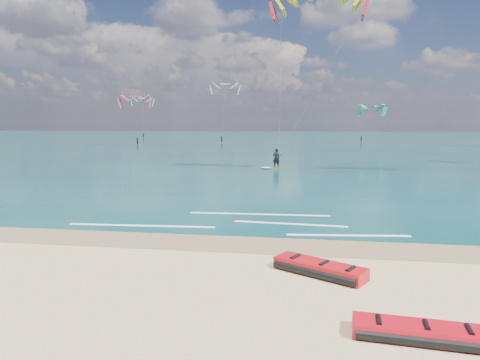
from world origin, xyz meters
name	(u,v)px	position (x,y,z in m)	size (l,w,h in m)	color
ground	(274,159)	(0.00, 40.00, 0.00)	(320.00, 320.00, 0.00)	tan
wet_sand_strip	(206,242)	(0.00, 3.00, 0.00)	(320.00, 2.40, 0.01)	olive
sea	(291,139)	(0.00, 104.00, 0.02)	(320.00, 200.00, 0.04)	#0B3A3E
packed_kite_left	(419,340)	(6.09, -3.50, 0.00)	(2.91, 1.06, 0.39)	red
packed_kite_mid	(319,274)	(4.16, 0.14, 0.00)	(3.01, 1.19, 0.43)	red
kitesurfer_main	(297,74)	(2.88, 26.99, 8.78)	(10.58, 6.48, 16.76)	gold
shoreline_foam	(250,223)	(1.31, 6.12, 0.04)	(14.52, 4.05, 0.01)	white
distant_kites	(303,118)	(3.23, 77.98, 5.34)	(90.79, 38.19, 12.37)	#2BBDBA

